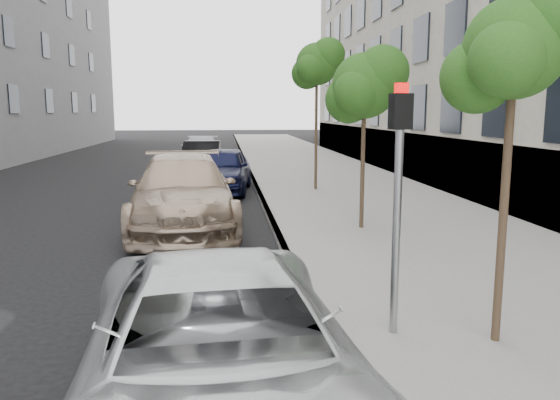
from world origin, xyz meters
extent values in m
cube|color=gray|center=(4.30, 24.00, 0.07)|extent=(6.40, 72.00, 0.14)
cube|color=#9E9B93|center=(1.18, 24.00, 0.07)|extent=(0.15, 72.00, 0.14)
cylinder|color=#38281C|center=(3.20, 1.50, 2.20)|extent=(0.10, 0.10, 4.13)
sphere|color=#165719|center=(3.20, 1.50, 3.57)|extent=(1.13, 1.13, 1.13)
sphere|color=#165719|center=(3.55, 1.30, 3.87)|extent=(0.91, 0.91, 0.91)
sphere|color=#165719|center=(2.90, 1.75, 3.27)|extent=(0.85, 0.85, 0.85)
cylinder|color=#38281C|center=(3.20, 8.00, 2.14)|extent=(0.10, 0.10, 4.01)
sphere|color=#165719|center=(3.20, 8.00, 3.45)|extent=(1.50, 1.50, 1.50)
sphere|color=#165719|center=(3.55, 7.80, 3.75)|extent=(1.20, 1.20, 1.20)
sphere|color=#165719|center=(2.90, 8.25, 3.15)|extent=(1.12, 1.12, 1.12)
cylinder|color=#38281C|center=(3.20, 14.50, 2.65)|extent=(0.10, 0.10, 5.02)
sphere|color=#165719|center=(3.20, 14.50, 4.46)|extent=(1.45, 1.45, 1.45)
sphere|color=#165719|center=(3.55, 14.30, 4.76)|extent=(1.16, 1.16, 1.16)
sphere|color=#165719|center=(2.90, 14.75, 4.16)|extent=(1.09, 1.09, 1.09)
cylinder|color=#939699|center=(2.04, 1.86, 1.40)|extent=(0.10, 0.10, 2.52)
cube|color=black|center=(2.04, 1.86, 2.87)|extent=(0.26, 0.21, 0.42)
cube|color=red|center=(2.04, 1.86, 3.14)|extent=(0.15, 0.12, 0.12)
imported|color=silver|center=(-0.10, 0.15, 0.74)|extent=(2.88, 5.53, 1.49)
imported|color=tan|center=(-1.05, 9.04, 0.89)|extent=(2.90, 6.30, 1.79)
imported|color=black|center=(-0.10, 15.08, 0.81)|extent=(2.42, 4.91, 1.61)
imported|color=black|center=(-1.01, 20.36, 0.76)|extent=(1.76, 4.68, 1.53)
imported|color=#A9ACB1|center=(-1.26, 25.84, 0.74)|extent=(2.16, 5.15, 1.49)
camera|label=1|loc=(-0.04, -4.45, 2.88)|focal=35.00mm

